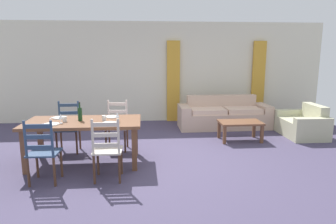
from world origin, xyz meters
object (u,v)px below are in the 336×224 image
(dining_chair_far_right, at_px, (117,125))
(coffee_table, at_px, (240,124))
(wine_glass_near_left, at_px, (60,117))
(armchair_upholstered, at_px, (304,125))
(dining_chair_near_right, at_px, (107,150))
(coffee_cup_primary, at_px, (104,118))
(dining_chair_near_left, at_px, (43,152))
(wine_bottle, at_px, (80,114))
(dining_chair_far_left, at_px, (68,127))
(dining_table, at_px, (84,126))
(coffee_cup_secondary, at_px, (65,119))
(wine_glass_near_right, at_px, (117,115))
(couch, at_px, (223,116))

(dining_chair_far_right, xyz_separation_m, coffee_table, (2.59, 0.38, -0.12))
(wine_glass_near_left, xyz_separation_m, armchair_upholstered, (4.98, 1.55, -0.61))
(dining_chair_near_right, height_order, coffee_cup_primary, dining_chair_near_right)
(dining_chair_near_left, height_order, wine_bottle, wine_bottle)
(dining_chair_near_left, xyz_separation_m, dining_chair_near_right, (0.90, 0.03, 0.00))
(dining_chair_near_right, xyz_separation_m, dining_chair_far_left, (-0.90, 1.47, 0.00))
(dining_chair_near_left, bearing_deg, dining_chair_far_right, 59.06)
(dining_chair_near_right, relative_size, armchair_upholstered, 0.82)
(dining_chair_far_left, bearing_deg, dining_chair_near_right, -58.59)
(dining_chair_near_right, relative_size, dining_chair_far_right, 1.00)
(coffee_table, bearing_deg, dining_chair_far_left, -173.11)
(wine_glass_near_left, bearing_deg, dining_chair_far_left, 96.79)
(dining_table, xyz_separation_m, coffee_cup_primary, (0.35, -0.03, 0.13))
(dining_table, bearing_deg, wine_bottle, 172.74)
(coffee_cup_primary, xyz_separation_m, coffee_cup_secondary, (-0.64, -0.02, 0.00))
(coffee_table, bearing_deg, wine_glass_near_right, -153.11)
(couch, bearing_deg, dining_chair_far_right, -148.00)
(couch, bearing_deg, dining_chair_near_left, -137.94)
(wine_glass_near_right, bearing_deg, dining_chair_near_right, -99.91)
(coffee_cup_secondary, relative_size, coffee_table, 0.10)
(coffee_table, xyz_separation_m, armchair_upholstered, (1.58, 0.25, -0.11))
(wine_glass_near_right, xyz_separation_m, armchair_upholstered, (4.08, 1.52, -0.61))
(dining_table, distance_m, coffee_cup_secondary, 0.32)
(dining_chair_far_left, bearing_deg, wine_glass_near_left, -83.21)
(dining_chair_near_right, distance_m, armchair_upholstered, 4.71)
(coffee_cup_secondary, distance_m, armchair_upholstered, 5.18)
(dining_chair_near_right, distance_m, coffee_table, 3.23)
(dining_chair_near_right, distance_m, coffee_cup_primary, 0.79)
(dining_chair_far_left, height_order, dining_chair_far_right, same)
(wine_glass_near_left, xyz_separation_m, coffee_cup_secondary, (0.04, 0.10, -0.07))
(wine_glass_near_right, xyz_separation_m, coffee_cup_primary, (-0.23, 0.09, -0.07))
(coffee_cup_secondary, xyz_separation_m, couch, (3.33, 2.42, -0.50))
(dining_chair_near_left, distance_m, wine_bottle, 0.95)
(dining_table, bearing_deg, wine_glass_near_left, -154.50)
(dining_chair_far_left, xyz_separation_m, couch, (3.47, 1.64, -0.19))
(dining_chair_far_left, relative_size, armchair_upholstered, 0.82)
(dining_table, distance_m, couch, 3.87)
(coffee_cup_secondary, relative_size, armchair_upholstered, 0.08)
(dining_table, bearing_deg, coffee_table, 20.48)
(coffee_cup_secondary, xyz_separation_m, armchair_upholstered, (4.95, 1.45, -0.55))
(wine_glass_near_right, distance_m, couch, 3.54)
(wine_bottle, xyz_separation_m, wine_glass_near_left, (-0.28, -0.16, -0.01))
(coffee_table, height_order, armchair_upholstered, armchair_upholstered)
(dining_table, relative_size, wine_bottle, 6.01)
(wine_glass_near_left, distance_m, coffee_table, 3.68)
(dining_chair_far_right, bearing_deg, wine_glass_near_left, -131.22)
(dining_table, xyz_separation_m, wine_glass_near_right, (0.58, -0.12, 0.20))
(dining_chair_near_left, distance_m, dining_chair_far_right, 1.80)
(coffee_cup_primary, relative_size, coffee_cup_secondary, 1.00)
(coffee_table, bearing_deg, couch, 92.00)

